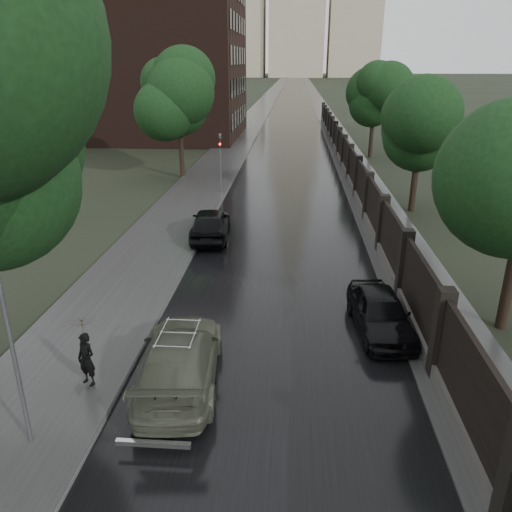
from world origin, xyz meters
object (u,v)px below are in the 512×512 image
object	(u,v)px
volga_sedan	(180,358)
pedestrian_umbrella	(83,332)
tree_right_c	(374,102)
traffic_light	(221,159)
tree_left_far	(179,106)
hatchback_left	(210,223)
lamp_post	(12,345)
car_right_near	(380,312)
tree_right_b	(421,126)

from	to	relation	value
volga_sedan	pedestrian_umbrella	bearing A→B (deg)	6.07
tree_right_c	traffic_light	world-z (taller)	tree_right_c
tree_left_far	hatchback_left	size ratio (longest dim) A/B	1.62
tree_right_c	hatchback_left	bearing A→B (deg)	-115.01
hatchback_left	tree_right_c	bearing A→B (deg)	-119.07
tree_right_c	lamp_post	world-z (taller)	tree_right_c
tree_right_c	car_right_near	distance (m)	33.10
tree_right_c	volga_sedan	world-z (taller)	tree_right_c
car_right_near	tree_right_c	bearing A→B (deg)	76.91
pedestrian_umbrella	volga_sedan	bearing A→B (deg)	36.09
hatchback_left	car_right_near	distance (m)	11.22
tree_left_far	hatchback_left	distance (m)	15.15
lamp_post	traffic_light	bearing A→B (deg)	87.32
tree_left_far	tree_right_b	bearing A→B (deg)	-27.30
tree_right_b	pedestrian_umbrella	bearing A→B (deg)	-124.11
volga_sedan	hatchback_left	xyz separation A→B (m)	(-1.11, 12.01, 0.03)
traffic_light	pedestrian_umbrella	world-z (taller)	traffic_light
tree_right_c	car_right_near	world-z (taller)	tree_right_c
lamp_post	car_right_near	size ratio (longest dim) A/B	1.26
tree_right_b	hatchback_left	size ratio (longest dim) A/B	1.54
traffic_light	volga_sedan	size ratio (longest dim) A/B	0.77
car_right_near	volga_sedan	bearing A→B (deg)	-157.06
hatchback_left	pedestrian_umbrella	xyz separation A→B (m)	(-1.29, -12.49, 0.95)
lamp_post	tree_right_c	bearing A→B (deg)	71.48
volga_sedan	car_right_near	world-z (taller)	volga_sedan
tree_left_far	tree_right_b	size ratio (longest dim) A/B	1.05
traffic_light	volga_sedan	xyz separation A→B (m)	(1.81, -20.80, -1.65)
traffic_light	lamp_post	bearing A→B (deg)	-92.68
hatchback_left	tree_right_b	bearing A→B (deg)	-156.50
traffic_light	car_right_near	size ratio (longest dim) A/B	0.98
tree_right_b	pedestrian_umbrella	distance (m)	22.32
volga_sedan	car_right_near	xyz separation A→B (m)	(5.89, 3.24, -0.06)
car_right_near	lamp_post	bearing A→B (deg)	-151.92
lamp_post	traffic_light	xyz separation A→B (m)	(1.10, 23.49, -0.27)
traffic_light	tree_right_b	bearing A→B (deg)	-14.24
traffic_light	pedestrian_umbrella	distance (m)	21.30
tree_right_b	hatchback_left	xyz separation A→B (m)	(-11.10, -5.79, -4.17)
hatchback_left	car_right_near	xyz separation A→B (m)	(7.00, -8.77, -0.08)
tree_left_far	car_right_near	bearing A→B (deg)	-63.20
tree_right_b	tree_right_c	world-z (taller)	same
volga_sedan	hatchback_left	bearing A→B (deg)	-89.90
tree_left_far	tree_right_c	size ratio (longest dim) A/B	1.05
tree_right_c	pedestrian_umbrella	distance (m)	38.48
volga_sedan	car_right_near	size ratio (longest dim) A/B	1.27
tree_right_b	volga_sedan	world-z (taller)	tree_right_b
tree_right_c	tree_left_far	bearing A→B (deg)	-147.17
traffic_light	car_right_near	bearing A→B (deg)	-66.32
tree_right_b	car_right_near	world-z (taller)	tree_right_b
tree_right_c	car_right_near	xyz separation A→B (m)	(-4.10, -32.57, -4.26)
hatchback_left	pedestrian_umbrella	bearing A→B (deg)	80.06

